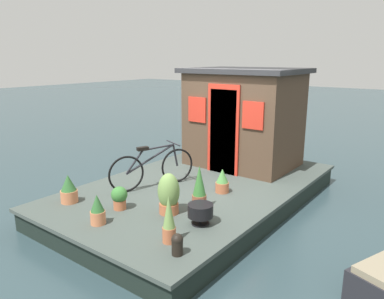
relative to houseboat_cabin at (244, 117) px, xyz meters
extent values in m
plane|color=#2D4247|center=(-1.64, 0.00, -1.44)|extent=(60.00, 60.00, 0.00)
cube|color=#424C47|center=(-1.64, 0.00, -1.08)|extent=(5.51, 3.33, 0.06)
cube|color=black|center=(-1.64, 0.00, -1.28)|extent=(5.40, 3.27, 0.33)
cube|color=#4C3828|center=(0.01, 0.00, -0.06)|extent=(1.61, 2.16, 1.99)
cube|color=#28282B|center=(0.01, 0.00, 0.98)|extent=(1.81, 2.36, 0.10)
cube|color=#19334C|center=(-0.82, 0.00, -0.20)|extent=(0.04, 0.60, 1.70)
cube|color=red|center=(-0.82, 0.00, -0.15)|extent=(0.03, 0.72, 1.80)
cube|color=red|center=(-0.82, -0.65, 0.20)|extent=(0.03, 0.44, 0.52)
cube|color=red|center=(-0.82, 0.65, 0.20)|extent=(0.03, 0.44, 0.52)
torus|color=black|center=(-1.83, 0.36, -0.72)|extent=(0.62, 0.28, 0.66)
torus|color=black|center=(-2.76, 0.74, -0.72)|extent=(0.62, 0.28, 0.66)
cylinder|color=black|center=(-2.33, 0.57, -0.52)|extent=(0.89, 0.39, 0.45)
cylinder|color=black|center=(-2.18, 0.51, -0.32)|extent=(0.57, 0.26, 0.06)
cylinder|color=black|center=(-2.61, 0.68, -0.53)|extent=(0.34, 0.17, 0.41)
cylinder|color=black|center=(-1.87, 0.38, -0.52)|extent=(0.12, 0.08, 0.42)
cube|color=black|center=(-2.46, 0.62, -0.31)|extent=(0.22, 0.17, 0.06)
cylinder|color=black|center=(-1.90, 0.39, -0.28)|extent=(0.21, 0.47, 0.02)
cylinder|color=#935138|center=(-2.58, -0.71, -0.94)|extent=(0.23, 0.23, 0.22)
cone|color=#387533|center=(-2.58, -0.71, -0.59)|extent=(0.20, 0.20, 0.47)
cylinder|color=#B2603D|center=(-1.76, -0.60, -0.96)|extent=(0.24, 0.24, 0.18)
cone|color=#4C8942|center=(-1.76, -0.60, -0.75)|extent=(0.21, 0.21, 0.25)
cylinder|color=#B2603D|center=(-3.00, -0.44, -0.97)|extent=(0.30, 0.30, 0.16)
ellipsoid|color=#70934C|center=(-3.00, -0.44, -0.70)|extent=(0.33, 0.33, 0.56)
cylinder|color=#C6754C|center=(-3.90, 0.12, -0.96)|extent=(0.22, 0.22, 0.19)
cone|color=#2D602D|center=(-3.90, 0.12, -0.74)|extent=(0.19, 0.19, 0.25)
cylinder|color=#B2603D|center=(-3.69, -1.04, -0.95)|extent=(0.18, 0.18, 0.20)
cone|color=#70934C|center=(-3.69, -1.04, -0.63)|extent=(0.16, 0.16, 0.44)
cylinder|color=#B2603D|center=(-3.35, 0.27, -0.98)|extent=(0.20, 0.20, 0.15)
sphere|color=#387533|center=(-3.35, 0.27, -0.81)|extent=(0.25, 0.25, 0.25)
cylinder|color=#C6754C|center=(-3.66, 1.14, -0.95)|extent=(0.27, 0.27, 0.20)
cone|color=#2D602D|center=(-3.66, 1.14, -0.72)|extent=(0.25, 0.25, 0.27)
cylinder|color=black|center=(-3.02, -1.05, -0.84)|extent=(0.36, 0.36, 0.18)
cylinder|color=black|center=(-3.02, -1.05, -0.99)|extent=(0.04, 0.04, 0.12)
cylinder|color=black|center=(-3.02, -1.05, -1.04)|extent=(0.25, 0.25, 0.02)
cylinder|color=black|center=(-3.87, -1.32, -0.95)|extent=(0.14, 0.14, 0.20)
sphere|color=black|center=(-3.87, -1.32, -0.85)|extent=(0.15, 0.15, 0.15)
camera|label=1|loc=(-6.93, -3.87, 1.25)|focal=34.41mm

